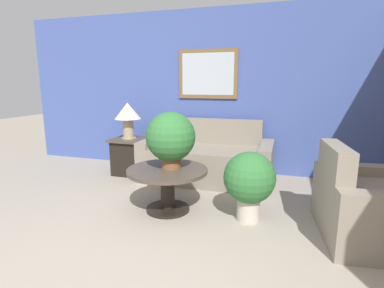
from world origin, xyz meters
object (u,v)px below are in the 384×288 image
(side_table, at_px, (130,156))
(armchair, at_px, (374,208))
(couch_main, at_px, (207,160))
(potted_plant_on_table, at_px, (171,138))
(coffee_table, at_px, (167,180))
(potted_plant_floor, at_px, (249,180))
(table_lamp, at_px, (128,114))

(side_table, bearing_deg, armchair, -19.97)
(couch_main, bearing_deg, potted_plant_on_table, -95.46)
(coffee_table, xyz_separation_m, side_table, (-1.12, 1.15, -0.06))
(armchair, height_order, potted_plant_floor, armchair)
(armchair, distance_m, coffee_table, 2.08)
(side_table, bearing_deg, couch_main, 4.55)
(coffee_table, xyz_separation_m, potted_plant_floor, (0.92, 0.02, 0.09))
(coffee_table, relative_size, side_table, 1.57)
(couch_main, relative_size, potted_plant_on_table, 2.99)
(couch_main, bearing_deg, coffee_table, -96.61)
(armchair, relative_size, side_table, 1.99)
(couch_main, relative_size, side_table, 3.31)
(armchair, distance_m, side_table, 3.41)
(potted_plant_on_table, bearing_deg, couch_main, 84.54)
(armchair, height_order, table_lamp, table_lamp)
(side_table, relative_size, table_lamp, 1.02)
(potted_plant_on_table, bearing_deg, potted_plant_floor, -1.70)
(coffee_table, distance_m, table_lamp, 1.72)
(armchair, relative_size, potted_plant_on_table, 1.80)
(potted_plant_floor, bearing_deg, coffee_table, -178.90)
(table_lamp, relative_size, potted_plant_floor, 0.76)
(table_lamp, distance_m, potted_plant_floor, 2.39)
(couch_main, xyz_separation_m, potted_plant_floor, (0.77, -1.23, 0.15))
(couch_main, bearing_deg, side_table, -175.45)
(table_lamp, bearing_deg, couch_main, 4.55)
(couch_main, relative_size, table_lamp, 3.37)
(coffee_table, relative_size, potted_plant_floor, 1.22)
(coffee_table, height_order, side_table, side_table)
(potted_plant_on_table, relative_size, potted_plant_floor, 0.85)
(side_table, bearing_deg, coffee_table, -45.78)
(armchair, height_order, coffee_table, armchair)
(side_table, bearing_deg, potted_plant_floor, -29.10)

